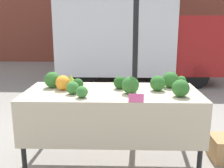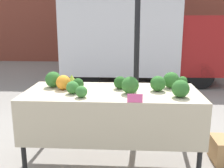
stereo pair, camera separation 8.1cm
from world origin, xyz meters
name	(u,v)px [view 1 (the left image)]	position (x,y,z in m)	size (l,w,h in m)	color
ground_plane	(112,160)	(0.00, 0.00, 0.00)	(40.00, 40.00, 0.00)	gray
tent_pole	(135,53)	(0.28, 0.62, 1.18)	(0.07, 0.07, 2.36)	black
parked_truck	(133,36)	(0.45, 4.42, 1.20)	(4.16, 2.23, 2.28)	silver
market_table	(112,102)	(0.00, -0.07, 0.73)	(1.92, 0.84, 0.84)	beige
orange_cauliflower	(63,83)	(-0.55, 0.04, 0.92)	(0.16, 0.16, 0.16)	orange
romanesco_head	(71,80)	(-0.51, 0.31, 0.90)	(0.15, 0.15, 0.12)	#93B238
broccoli_head_0	(158,83)	(0.50, 0.03, 0.92)	(0.17, 0.17, 0.17)	#2D6628
broccoli_head_1	(130,85)	(0.20, -0.09, 0.93)	(0.18, 0.18, 0.18)	#2D6628
broccoli_head_2	(170,80)	(0.67, 0.18, 0.93)	(0.19, 0.19, 0.19)	#2D6628
broccoli_head_3	(52,80)	(-0.69, 0.14, 0.93)	(0.18, 0.18, 0.18)	#2D6628
broccoli_head_4	(82,92)	(-0.29, -0.27, 0.90)	(0.12, 0.12, 0.12)	#387533
broccoli_head_5	(73,88)	(-0.41, -0.13, 0.91)	(0.14, 0.14, 0.14)	#387533
broccoli_head_6	(181,88)	(0.70, -0.20, 0.93)	(0.18, 0.18, 0.18)	#2D6628
broccoli_head_7	(78,84)	(-0.38, 0.04, 0.90)	(0.13, 0.13, 0.13)	#23511E
broccoli_head_8	(181,81)	(0.83, 0.30, 0.89)	(0.11, 0.11, 0.11)	#2D6628
broccoli_head_9	(120,83)	(0.09, 0.10, 0.91)	(0.15, 0.15, 0.15)	#23511E
price_sign	(136,98)	(0.24, -0.41, 0.88)	(0.15, 0.01, 0.08)	#F45B9E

